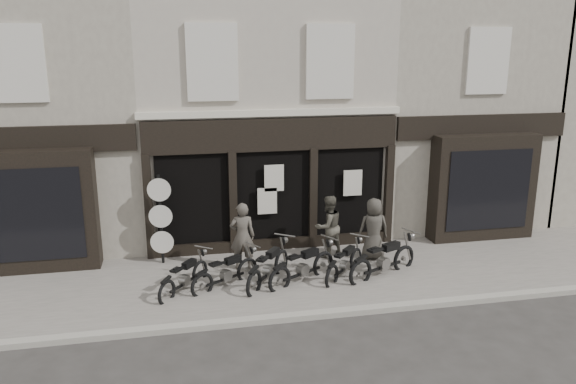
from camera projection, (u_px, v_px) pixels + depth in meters
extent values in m
plane|color=#2D2B28|center=(295.00, 294.00, 13.54)|extent=(90.00, 90.00, 0.00)
cube|color=#645F58|center=(288.00, 278.00, 14.38)|extent=(30.00, 4.20, 0.12)
cube|color=gray|center=(307.00, 316.00, 12.34)|extent=(30.00, 0.25, 0.13)
cube|color=#A9A191|center=(256.00, 101.00, 18.20)|extent=(7.20, 6.00, 8.20)
cube|color=black|center=(273.00, 135.00, 15.44)|extent=(7.10, 0.18, 0.90)
cube|color=black|center=(273.00, 202.00, 15.99)|extent=(6.50, 0.10, 2.95)
cube|color=black|center=(274.00, 245.00, 16.24)|extent=(7.10, 0.20, 0.44)
cube|color=beige|center=(273.00, 113.00, 15.32)|extent=(7.30, 0.22, 0.18)
cube|color=beige|center=(212.00, 62.00, 14.67)|extent=(1.35, 0.12, 2.00)
cube|color=black|center=(212.00, 62.00, 14.70)|extent=(1.05, 0.06, 1.70)
cube|color=beige|center=(330.00, 62.00, 15.29)|extent=(1.35, 0.12, 2.00)
cube|color=black|center=(330.00, 62.00, 15.32)|extent=(1.05, 0.06, 1.70)
cube|color=black|center=(149.00, 208.00, 15.23)|extent=(0.22, 0.22, 3.00)
cube|color=black|center=(233.00, 204.00, 15.68)|extent=(0.22, 0.22, 3.00)
cube|color=black|center=(313.00, 199.00, 16.13)|extent=(0.22, 0.22, 3.00)
cube|color=black|center=(388.00, 195.00, 16.58)|extent=(0.22, 0.22, 3.00)
cube|color=#BCB7A8|center=(274.00, 178.00, 15.63)|extent=(0.55, 0.04, 0.75)
cube|color=#BCB7A8|center=(353.00, 183.00, 16.14)|extent=(0.55, 0.04, 0.75)
cube|color=#BCB7A8|center=(267.00, 201.00, 15.75)|extent=(0.55, 0.04, 0.75)
cube|color=#9D9585|center=(48.00, 105.00, 16.96)|extent=(5.50, 6.00, 8.20)
cube|color=black|center=(32.00, 212.00, 14.38)|extent=(3.20, 0.70, 3.20)
cube|color=black|center=(29.00, 215.00, 14.05)|extent=(2.60, 0.06, 2.40)
cube|color=black|center=(27.00, 140.00, 14.22)|extent=(5.40, 0.16, 0.70)
cube|color=beige|center=(18.00, 64.00, 13.75)|extent=(1.30, 0.10, 1.90)
cube|color=black|center=(18.00, 63.00, 13.78)|extent=(1.00, 0.06, 1.60)
cube|color=#9D9585|center=(437.00, 97.00, 19.44)|extent=(5.50, 6.00, 8.20)
cube|color=black|center=(483.00, 187.00, 16.87)|extent=(3.20, 0.70, 3.20)
cube|color=black|center=(489.00, 190.00, 16.54)|extent=(2.60, 0.06, 2.40)
cube|color=black|center=(482.00, 126.00, 16.70)|extent=(5.40, 0.16, 0.70)
cube|color=beige|center=(488.00, 61.00, 16.23)|extent=(1.30, 0.10, 1.90)
cube|color=black|center=(487.00, 61.00, 16.26)|extent=(1.00, 0.06, 1.60)
torus|color=black|center=(200.00, 273.00, 14.07)|extent=(0.45, 0.55, 0.63)
torus|color=black|center=(167.00, 293.00, 12.91)|extent=(0.45, 0.55, 0.63)
cube|color=black|center=(184.00, 284.00, 13.50)|extent=(0.70, 0.90, 0.06)
cube|color=gray|center=(184.00, 281.00, 13.49)|extent=(0.27, 0.28, 0.24)
cube|color=black|center=(189.00, 264.00, 13.60)|extent=(0.38, 0.43, 0.16)
cube|color=black|center=(176.00, 270.00, 13.14)|extent=(0.31, 0.33, 0.06)
cylinder|color=gray|center=(204.00, 247.00, 14.09)|extent=(0.44, 0.35, 0.03)
torus|color=black|center=(247.00, 270.00, 14.19)|extent=(0.59, 0.42, 0.65)
torus|color=black|center=(202.00, 286.00, 13.27)|extent=(0.59, 0.42, 0.65)
cube|color=black|center=(225.00, 279.00, 13.74)|extent=(0.98, 0.64, 0.06)
cube|color=gray|center=(226.00, 276.00, 13.73)|extent=(0.28, 0.27, 0.25)
cube|color=black|center=(233.00, 260.00, 13.80)|extent=(0.46, 0.37, 0.16)
cube|color=black|center=(215.00, 264.00, 13.43)|extent=(0.34, 0.31, 0.06)
cylinder|color=gray|center=(253.00, 245.00, 14.18)|extent=(0.32, 0.49, 0.03)
torus|color=black|center=(281.00, 263.00, 14.61)|extent=(0.49, 0.62, 0.70)
torus|color=black|center=(254.00, 284.00, 13.29)|extent=(0.49, 0.62, 0.70)
cube|color=black|center=(268.00, 274.00, 13.96)|extent=(0.77, 1.02, 0.06)
cube|color=gray|center=(268.00, 271.00, 13.96)|extent=(0.30, 0.31, 0.27)
cube|color=black|center=(273.00, 253.00, 14.08)|extent=(0.42, 0.49, 0.18)
cube|color=black|center=(262.00, 259.00, 13.56)|extent=(0.35, 0.37, 0.06)
cylinder|color=gray|center=(285.00, 235.00, 14.64)|extent=(0.51, 0.39, 0.04)
torus|color=black|center=(323.00, 264.00, 14.49)|extent=(0.65, 0.44, 0.70)
torus|color=black|center=(280.00, 280.00, 13.51)|extent=(0.65, 0.44, 0.70)
cube|color=black|center=(302.00, 274.00, 14.01)|extent=(1.08, 0.67, 0.06)
cube|color=gray|center=(303.00, 270.00, 14.00)|extent=(0.31, 0.29, 0.27)
cube|color=black|center=(310.00, 253.00, 14.07)|extent=(0.50, 0.39, 0.18)
cube|color=black|center=(293.00, 257.00, 13.68)|extent=(0.37, 0.34, 0.06)
cylinder|color=gray|center=(330.00, 237.00, 14.47)|extent=(0.34, 0.54, 0.04)
torus|color=black|center=(356.00, 260.00, 14.91)|extent=(0.50, 0.52, 0.64)
torus|color=black|center=(332.00, 277.00, 13.79)|extent=(0.50, 0.52, 0.64)
cube|color=black|center=(344.00, 269.00, 14.36)|extent=(0.80, 0.85, 0.06)
cube|color=gray|center=(345.00, 266.00, 14.35)|extent=(0.28, 0.28, 0.24)
cube|color=black|center=(349.00, 250.00, 14.45)|extent=(0.41, 0.42, 0.16)
cube|color=black|center=(340.00, 255.00, 14.01)|extent=(0.33, 0.33, 0.06)
cylinder|color=gray|center=(360.00, 235.00, 14.92)|extent=(0.42, 0.40, 0.03)
torus|color=black|center=(404.00, 259.00, 14.82)|extent=(0.72, 0.42, 0.75)
torus|color=black|center=(360.00, 273.00, 13.88)|extent=(0.72, 0.42, 0.75)
cube|color=black|center=(383.00, 267.00, 14.36)|extent=(1.20, 0.62, 0.07)
cube|color=gray|center=(383.00, 264.00, 14.35)|extent=(0.32, 0.29, 0.29)
cube|color=black|center=(391.00, 246.00, 14.40)|extent=(0.54, 0.39, 0.19)
cube|color=black|center=(374.00, 250.00, 14.03)|extent=(0.39, 0.34, 0.07)
cylinder|color=gray|center=(411.00, 231.00, 14.78)|extent=(0.31, 0.59, 0.04)
imported|color=#48423B|center=(242.00, 236.00, 14.59)|extent=(0.70, 0.50, 1.80)
imported|color=#464338|center=(328.00, 227.00, 15.47)|extent=(1.03, 0.92, 1.74)
imported|color=#38342F|center=(373.00, 229.00, 15.35)|extent=(0.87, 0.60, 1.71)
cylinder|color=black|center=(164.00, 266.00, 15.25)|extent=(0.40, 0.40, 0.07)
cylinder|color=black|center=(161.00, 222.00, 14.93)|extent=(0.08, 0.08, 2.56)
cylinder|color=black|center=(159.00, 190.00, 14.68)|extent=(0.62, 0.13, 0.62)
cylinder|color=beige|center=(159.00, 190.00, 14.65)|extent=(0.62, 0.09, 0.62)
cylinder|color=black|center=(161.00, 216.00, 14.86)|extent=(0.62, 0.13, 0.62)
cylinder|color=beige|center=(161.00, 216.00, 14.83)|extent=(0.62, 0.09, 0.62)
cylinder|color=black|center=(162.00, 242.00, 15.04)|extent=(0.62, 0.13, 0.62)
cylinder|color=beige|center=(162.00, 242.00, 15.01)|extent=(0.62, 0.09, 0.62)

